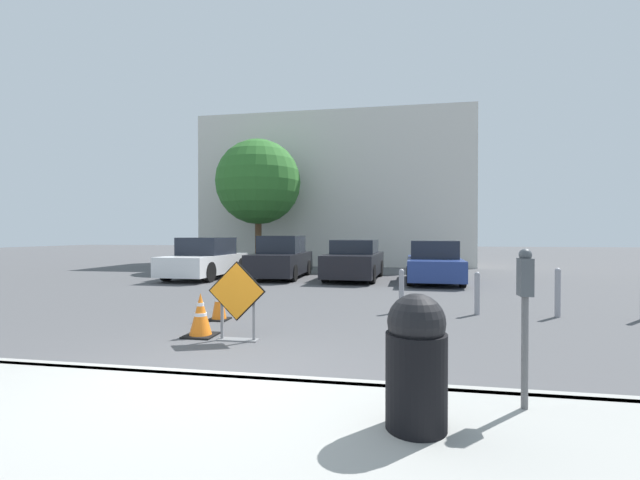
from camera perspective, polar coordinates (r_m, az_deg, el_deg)
name	(u,v)px	position (r m, az deg, el deg)	size (l,w,h in m)	color
ground_plane	(337,284)	(14.67, 2.31, -5.86)	(96.00, 96.00, 0.00)	#4C4C4F
sidewalk_strip	(160,423)	(4.20, -20.60, -21.92)	(24.07, 2.22, 0.14)	#999993
curb_lip	(214,380)	(5.13, -13.93, -17.65)	(24.07, 0.20, 0.14)	#999993
road_closed_sign	(237,299)	(6.94, -11.01, -7.70)	(0.94, 0.20, 1.26)	black
traffic_cone_nearest	(201,315)	(7.45, -15.64, -9.63)	(0.50, 0.50, 0.72)	black
traffic_cone_second	(219,300)	(8.73, -13.31, -7.79)	(0.39, 0.39, 0.81)	black
parked_car_nearest	(206,259)	(17.17, -14.96, -2.51)	(1.98, 4.48, 1.57)	white
parked_car_second	(281,259)	(16.71, -5.19, -2.52)	(1.80, 4.07, 1.63)	black
parked_car_third	(355,261)	(16.18, 4.63, -2.78)	(2.05, 4.36, 1.48)	black
parked_car_fourth	(434,263)	(15.68, 14.94, -2.99)	(1.97, 4.25, 1.47)	navy
trash_bin	(416,360)	(3.61, 12.72, -15.37)	(0.49, 0.49, 1.08)	black
bollard_nearest	(401,289)	(9.48, 10.81, -6.47)	(0.12, 0.12, 0.94)	gray
bollard_second	(477,292)	(9.63, 20.22, -6.51)	(0.12, 0.12, 0.90)	gray
bollard_third	(558,291)	(10.01, 29.12, -5.98)	(0.12, 0.12, 1.00)	gray
parking_meter	(525,300)	(4.22, 25.67, -7.26)	(0.11, 0.15, 1.42)	#59595B
building_facade_backdrop	(336,193)	(24.89, 2.21, 6.32)	(14.72, 5.00, 8.21)	beige
street_tree_behind_lot	(258,182)	(21.14, -8.24, 7.64)	(4.11, 4.11, 6.30)	#513823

